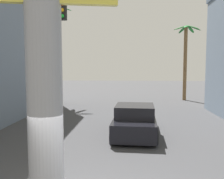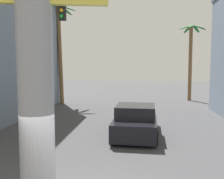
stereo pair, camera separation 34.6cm
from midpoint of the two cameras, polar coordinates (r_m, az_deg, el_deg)
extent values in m
plane|color=#424244|center=(15.36, 2.19, -7.70)|extent=(90.56, 90.56, 0.00)
cylinder|color=#9E9EA3|center=(5.21, -15.46, 10.91)|extent=(0.71, 0.71, 7.97)
cylinder|color=#333333|center=(10.88, -19.58, 18.68)|extent=(4.94, 0.10, 0.10)
cube|color=black|center=(10.18, -10.27, 17.24)|extent=(0.24, 0.24, 0.70)
sphere|color=red|center=(10.11, -10.51, 18.61)|extent=(0.14, 0.14, 0.14)
sphere|color=yellow|center=(10.06, -10.49, 17.39)|extent=(0.14, 0.14, 0.14)
sphere|color=green|center=(10.02, -10.47, 16.16)|extent=(0.14, 0.14, 0.14)
cylinder|color=black|center=(14.61, 2.72, -7.11)|extent=(0.25, 0.65, 0.64)
cylinder|color=black|center=(14.54, 10.32, -7.25)|extent=(0.25, 0.65, 0.64)
cylinder|color=black|center=(11.43, 0.96, -10.63)|extent=(0.25, 0.65, 0.64)
cylinder|color=black|center=(11.34, 10.78, -10.85)|extent=(0.25, 0.65, 0.64)
cube|color=black|center=(12.88, 6.23, -7.73)|extent=(2.24, 4.80, 0.80)
cube|color=black|center=(12.39, 6.19, -4.94)|extent=(1.95, 2.07, 0.60)
cylinder|color=brown|center=(26.40, 17.80, 5.62)|extent=(0.42, 0.60, 7.44)
ellipsoid|color=#266E2D|center=(26.81, 19.78, 13.20)|extent=(1.32, 0.38, 0.61)
ellipsoid|color=#20772D|center=(27.26, 19.02, 12.99)|extent=(1.11, 1.19, 0.74)
ellipsoid|color=#20652D|center=(27.17, 17.32, 13.04)|extent=(0.93, 1.27, 0.77)
ellipsoid|color=#2D792D|center=(26.56, 16.82, 13.43)|extent=(1.35, 0.39, 0.52)
ellipsoid|color=#20712D|center=(26.02, 18.01, 13.61)|extent=(0.87, 1.38, 0.46)
ellipsoid|color=#2B5E2D|center=(26.27, 19.53, 13.39)|extent=(1.14, 1.23, 0.59)
cylinder|color=brown|center=(23.61, -11.37, 7.55)|extent=(0.64, 0.51, 8.86)
ellipsoid|color=#226C2D|center=(23.70, -9.81, 17.91)|extent=(1.73, 0.58, 0.73)
ellipsoid|color=#21792D|center=(24.63, -10.22, 17.40)|extent=(1.18, 1.64, 0.75)
ellipsoid|color=#24792D|center=(24.91, -11.47, 17.30)|extent=(0.59, 1.75, 0.68)
ellipsoid|color=#26692D|center=(24.52, -13.68, 17.41)|extent=(1.73, 0.77, 0.74)
ellipsoid|color=#24762D|center=(23.80, -13.98, 17.75)|extent=(1.59, 1.26, 0.77)
ellipsoid|color=#26722D|center=(23.38, -13.23, 18.11)|extent=(0.92, 1.75, 0.64)
ellipsoid|color=#20692D|center=(23.25, -11.00, 18.10)|extent=(1.35, 1.53, 0.79)
camera|label=1|loc=(0.17, -89.11, 0.08)|focal=40.00mm
camera|label=2|loc=(0.17, 90.89, -0.08)|focal=40.00mm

